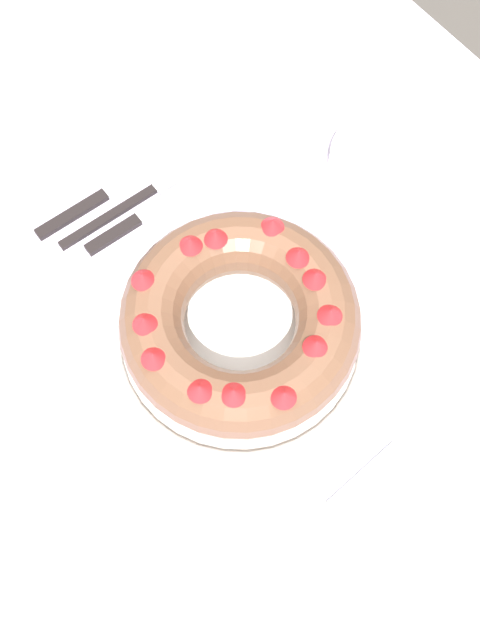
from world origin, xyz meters
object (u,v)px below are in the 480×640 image
object	(u,v)px
cake_knife	(137,220)
serving_dish	(240,336)
side_bowl	(391,163)
fork	(137,200)
napkin	(408,524)
bundt_cake	(240,320)
serving_knife	(103,196)

from	to	relation	value
cake_knife	serving_dish	bearing A→B (deg)	5.06
cake_knife	side_bowl	distance (m)	0.34
fork	napkin	xyz separation A→B (m)	(0.52, 0.00, -0.00)
fork	cake_knife	world-z (taller)	cake_knife
bundt_cake	napkin	bearing A→B (deg)	2.83
bundt_cake	cake_knife	world-z (taller)	bundt_cake
bundt_cake	cake_knife	distance (m)	0.22
serving_dish	side_bowl	distance (m)	0.31
bundt_cake	serving_knife	world-z (taller)	bundt_cake
cake_knife	side_bowl	world-z (taller)	side_bowl
bundt_cake	napkin	size ratio (longest dim) A/B	1.84
side_bowl	cake_knife	bearing A→B (deg)	-113.69
napkin	bundt_cake	bearing A→B (deg)	-177.17
cake_knife	fork	bearing A→B (deg)	149.23
serving_knife	napkin	world-z (taller)	serving_knife
side_bowl	serving_dish	bearing A→B (deg)	-76.45
serving_dish	side_bowl	xyz separation A→B (m)	(-0.07, 0.31, 0.01)
bundt_cake	side_bowl	bearing A→B (deg)	103.55
serving_knife	bundt_cake	bearing A→B (deg)	2.97
fork	napkin	bearing A→B (deg)	-5.23
serving_knife	cake_knife	world-z (taller)	same
serving_knife	side_bowl	bearing A→B (deg)	57.66
side_bowl	napkin	distance (m)	0.46
serving_dish	bundt_cake	distance (m)	0.05
bundt_cake	napkin	world-z (taller)	bundt_cake
cake_knife	serving_knife	bearing A→B (deg)	-163.18
bundt_cake	serving_dish	bearing A→B (deg)	117.42
bundt_cake	serving_knife	xyz separation A→B (m)	(-0.27, -0.02, -0.05)
bundt_cake	side_bowl	size ratio (longest dim) A/B	1.69
serving_dish	cake_knife	size ratio (longest dim) A/B	1.76
cake_knife	napkin	distance (m)	0.50
fork	napkin	world-z (taller)	fork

